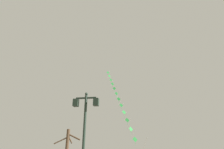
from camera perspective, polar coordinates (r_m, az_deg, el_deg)
twin_lantern_lamp_post at (r=10.02m, az=-8.36°, el=-13.71°), size 1.41×0.28×4.85m
kite_train at (r=24.84m, az=2.12°, el=-7.73°), size 5.75×13.07×15.23m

